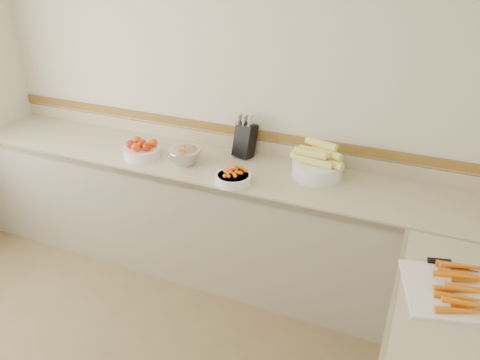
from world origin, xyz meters
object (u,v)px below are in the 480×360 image
at_px(knife_block, 245,139).
at_px(tomato_bowl, 142,150).
at_px(cherry_tomato_bowl, 233,177).
at_px(cutting_board, 463,290).
at_px(rhubarb_bowl, 185,154).
at_px(corn_bowl, 317,165).

distance_m(knife_block, tomato_bowl, 0.76).
relative_size(cherry_tomato_bowl, cutting_board, 0.40).
xyz_separation_m(rhubarb_bowl, cutting_board, (1.83, -0.71, -0.05)).
xyz_separation_m(corn_bowl, rhubarb_bowl, (-0.91, -0.18, -0.01)).
bearing_deg(cherry_tomato_bowl, cutting_board, -22.21).
relative_size(corn_bowl, rhubarb_bowl, 1.54).
bearing_deg(cutting_board, knife_block, 146.16).
height_order(tomato_bowl, cherry_tomato_bowl, tomato_bowl).
xyz_separation_m(tomato_bowl, corn_bowl, (1.26, 0.20, 0.03)).
bearing_deg(tomato_bowl, knife_block, 24.58).
xyz_separation_m(tomato_bowl, cherry_tomato_bowl, (0.78, -0.12, -0.01)).
distance_m(knife_block, cutting_board, 1.80).
xyz_separation_m(cherry_tomato_bowl, cutting_board, (1.39, -0.57, -0.02)).
distance_m(cherry_tomato_bowl, rhubarb_bowl, 0.46).
bearing_deg(tomato_bowl, rhubarb_bowl, 3.69).
relative_size(knife_block, tomato_bowl, 1.20).
distance_m(cherry_tomato_bowl, corn_bowl, 0.57).
bearing_deg(rhubarb_bowl, cutting_board, -21.15).
bearing_deg(corn_bowl, tomato_bowl, -170.97).
distance_m(cherry_tomato_bowl, cutting_board, 1.50).
bearing_deg(corn_bowl, rhubarb_bowl, -168.95).
xyz_separation_m(tomato_bowl, cutting_board, (2.18, -0.68, -0.03)).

